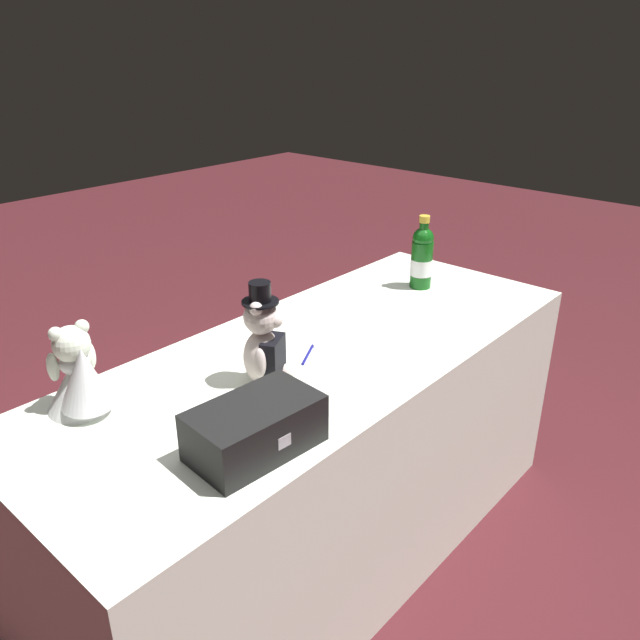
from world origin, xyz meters
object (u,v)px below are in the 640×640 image
(teddy_bear_bride, at_px, (79,375))
(gift_case_black, at_px, (255,428))
(signing_pen, at_px, (309,354))
(champagne_bottle, at_px, (422,257))
(teddy_bear_groom, at_px, (265,343))

(teddy_bear_bride, xyz_separation_m, gift_case_black, (0.17, -0.46, -0.04))
(signing_pen, distance_m, gift_case_black, 0.49)
(champagne_bottle, bearing_deg, teddy_bear_groom, -174.61)
(champagne_bottle, height_order, signing_pen, champagne_bottle)
(teddy_bear_groom, relative_size, teddy_bear_bride, 1.25)
(signing_pen, bearing_deg, gift_case_black, -152.19)
(teddy_bear_groom, bearing_deg, signing_pen, 5.27)
(gift_case_black, bearing_deg, teddy_bear_bride, 110.79)
(champagne_bottle, xyz_separation_m, gift_case_black, (-1.14, -0.29, -0.06))
(signing_pen, xyz_separation_m, gift_case_black, (-0.43, -0.23, 0.06))
(teddy_bear_bride, height_order, gift_case_black, teddy_bear_bride)
(teddy_bear_bride, bearing_deg, signing_pen, -20.93)
(champagne_bottle, relative_size, signing_pen, 2.34)
(teddy_bear_bride, bearing_deg, gift_case_black, -69.21)
(teddy_bear_bride, height_order, signing_pen, teddy_bear_bride)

